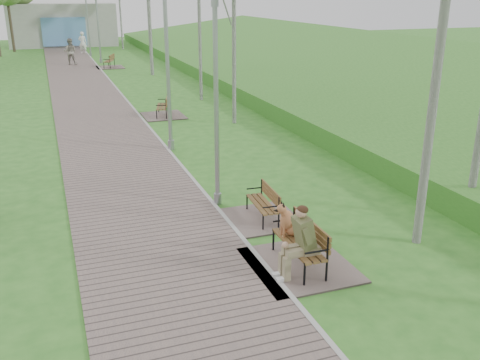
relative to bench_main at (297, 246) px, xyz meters
name	(u,v)px	position (x,y,z in m)	size (l,w,h in m)	color
ground	(320,333)	(-0.56, -2.04, -0.47)	(120.00, 120.00, 0.00)	#2D6A22
walkway	(88,98)	(-2.31, 19.46, -0.45)	(3.50, 67.00, 0.04)	#6B5C57
kerb	(123,96)	(-0.56, 19.46, -0.45)	(0.10, 67.00, 0.05)	#999993
embankment	(342,87)	(11.44, 17.96, -0.47)	(14.00, 70.00, 1.60)	#529736
building_north	(62,25)	(-2.06, 48.93, 1.52)	(10.00, 5.20, 4.00)	#9E9E99
bench_main	(297,246)	(0.00, 0.00, 0.00)	(1.91, 2.13, 1.67)	#6B5C57
bench_second	(262,212)	(0.26, 2.42, -0.29)	(1.60, 1.78, 0.98)	#6B5C57
bench_third	(162,112)	(0.39, 14.17, -0.28)	(1.73, 1.92, 1.06)	#6B5C57
bench_far	(109,65)	(0.15, 30.86, -0.26)	(1.86, 2.07, 1.14)	#6B5C57
lamp_post_near	(216,113)	(-0.44, 3.71, 1.88)	(0.19, 0.19, 5.03)	#919499
lamp_post_second	(168,72)	(-0.43, 8.99, 2.16)	(0.22, 0.22, 5.62)	#919499
lamp_post_third	(98,26)	(-0.12, 33.75, 2.23)	(0.22, 0.22, 5.78)	#919499
lamp_post_far	(88,28)	(-0.44, 38.70, 1.76)	(0.18, 0.18, 4.77)	#919499
pedestrian_near	(83,43)	(-0.86, 40.78, 0.46)	(0.68, 0.44, 1.86)	white
pedestrian_far	(70,52)	(-2.30, 33.34, 0.48)	(0.93, 0.72, 1.91)	gray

